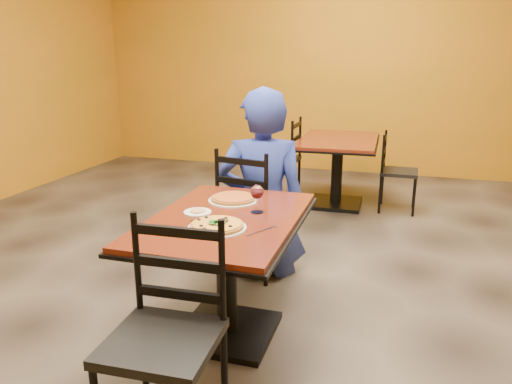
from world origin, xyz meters
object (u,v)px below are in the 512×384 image
(wine_glass, at_px, (257,198))
(chair_main_near, at_px, (162,343))
(pizza_main, at_px, (217,225))
(side_plate, at_px, (198,212))
(table_main, at_px, (226,248))
(chair_second_right, at_px, (399,172))
(pizza_far, at_px, (233,198))
(diner, at_px, (262,183))
(plate_far, at_px, (233,200))
(table_second, at_px, (338,156))
(chair_main_far, at_px, (254,210))
(plate_main, at_px, (217,228))
(chair_second_left, at_px, (279,160))

(wine_glass, bearing_deg, chair_main_near, -96.26)
(pizza_main, xyz_separation_m, side_plate, (-0.20, 0.21, -0.02))
(table_main, relative_size, chair_second_right, 1.46)
(pizza_far, bearing_deg, side_plate, -112.67)
(diner, bearing_deg, pizza_far, 75.00)
(chair_main_near, relative_size, pizza_main, 3.44)
(diner, relative_size, side_plate, 8.87)
(pizza_main, height_order, plate_far, pizza_main)
(diner, bearing_deg, table_second, -113.69)
(table_main, height_order, chair_main_near, chair_main_near)
(diner, bearing_deg, pizza_main, 79.67)
(table_second, distance_m, chair_main_far, 1.93)
(chair_main_near, bearing_deg, plate_main, 88.63)
(table_second, relative_size, chair_second_left, 1.33)
(plate_main, bearing_deg, wine_glass, 69.26)
(side_plate, bearing_deg, plate_far, 67.33)
(plate_main, height_order, wine_glass, wine_glass)
(table_main, bearing_deg, side_plate, 175.90)
(pizza_main, bearing_deg, chair_main_near, -88.90)
(table_second, height_order, chair_main_near, chair_main_near)
(pizza_main, bearing_deg, wine_glass, 69.26)
(diner, distance_m, plate_far, 0.62)
(table_second, relative_size, wine_glass, 7.04)
(table_main, xyz_separation_m, diner, (-0.05, 0.92, 0.15))
(diner, xyz_separation_m, side_plate, (-0.13, -0.90, 0.05))
(chair_main_near, relative_size, plate_main, 3.15)
(chair_second_right, bearing_deg, pizza_far, 159.59)
(table_main, distance_m, chair_second_right, 2.96)
(diner, height_order, plate_main, diner)
(table_main, bearing_deg, plate_main, -82.28)
(chair_main_far, bearing_deg, chair_second_left, -70.12)
(plate_far, relative_size, wine_glass, 1.72)
(chair_main_near, xyz_separation_m, plate_far, (-0.10, 1.17, 0.27))
(table_main, relative_size, diner, 0.87)
(chair_second_left, xyz_separation_m, pizza_main, (0.42, -3.01, 0.30))
(chair_second_right, relative_size, plate_main, 2.72)
(table_main, xyz_separation_m, pizza_far, (-0.06, 0.30, 0.21))
(table_second, height_order, chair_second_left, chair_second_left)
(pizza_main, distance_m, plate_far, 0.50)
(chair_main_far, bearing_deg, diner, -165.86)
(side_plate, bearing_deg, table_second, 81.00)
(side_plate, relative_size, wine_glass, 0.89)
(chair_second_left, relative_size, plate_main, 3.07)
(pizza_far, bearing_deg, pizza_main, -80.33)
(chair_second_right, height_order, wine_glass, wine_glass)
(chair_main_far, relative_size, pizza_far, 3.51)
(chair_main_far, bearing_deg, table_second, -89.90)
(table_second, height_order, pizza_far, pizza_far)
(wine_glass, bearing_deg, plate_main, -110.74)
(chair_second_right, distance_m, pizza_main, 3.16)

